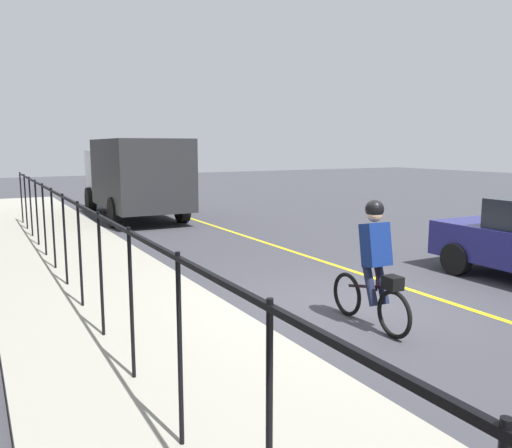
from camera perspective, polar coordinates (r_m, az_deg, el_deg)
name	(u,v)px	position (r m, az deg, el deg)	size (l,w,h in m)	color
ground_plane	(350,308)	(8.43, 10.42, -9.12)	(80.00, 80.00, 0.00)	#3A3B42
lane_line_centre	(422,294)	(9.49, 17.97, -7.36)	(36.00, 0.12, 0.01)	yellow
sidewalk	(141,342)	(6.87, -12.63, -12.71)	(40.00, 3.20, 0.15)	#9C998C
iron_fence	(88,239)	(7.40, -18.12, -1.64)	(20.98, 0.04, 1.60)	black
cyclist_lead	(374,265)	(7.36, 12.98, -4.46)	(1.71, 0.38, 1.83)	black
box_truck_background	(134,175)	(18.74, -13.39, 5.36)	(6.78, 2.70, 2.78)	#222426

